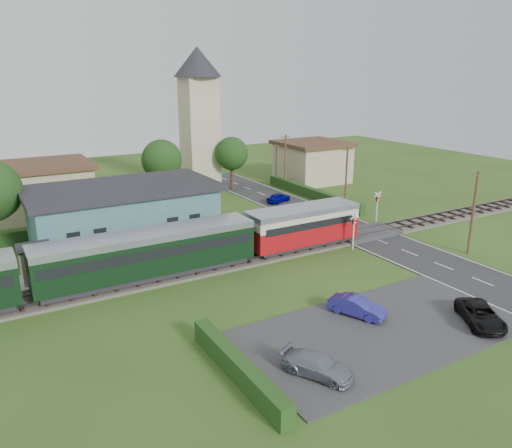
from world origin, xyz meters
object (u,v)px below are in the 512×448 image
station_building (124,214)px  crossing_signal_near (354,226)px  car_park_blue (357,306)px  car_park_dark (481,315)px  train (104,261)px  pedestrian_far (92,258)px  pedestrian_near (212,237)px  house_east (312,161)px  crossing_signal_far (377,203)px  car_on_road (279,198)px  car_park_silver (317,365)px  equipment_hut (36,263)px  church_tower (199,108)px  house_west (39,189)px

station_building → crossing_signal_near: (16.40, -11.40, -0.55)m
station_building → car_park_blue: bearing=-67.8°
station_building → car_park_dark: (14.24, -25.49, -2.04)m
train → pedestrian_far: size_ratio=22.31×
train → pedestrian_near: (9.77, 3.14, -0.85)m
station_building → pedestrian_near: size_ratio=9.13×
house_east → station_building: bearing=-156.6°
crossing_signal_far → car_park_dark: (-9.36, -18.89, -1.48)m
car_on_road → car_park_dark: (-5.31, -30.77, 0.05)m
house_east → car_park_silver: (-27.50, -37.83, -2.17)m
equipment_hut → crossing_signal_far: size_ratio=0.78×
church_tower → crossing_signal_far: size_ratio=5.37×
church_tower → crossing_signal_far: bearing=-70.0°
equipment_hut → station_building: station_building is taller
car_park_blue → car_park_silver: (-6.03, -3.93, -0.05)m
church_tower → car_park_dark: 43.57m
crossing_signal_far → car_park_silver: bearing=-139.2°
car_on_road → car_park_dark: bearing=150.8°
equipment_hut → house_west: house_west is taller
car_park_blue → pedestrian_near: size_ratio=2.05×
crossing_signal_near → car_park_silver: 19.38m
car_park_blue → pedestrian_near: (-2.77, 15.04, 0.65)m
equipment_hut → crossing_signal_far: 31.61m
train → pedestrian_near: train is taller
car_park_blue → car_park_dark: car_park_blue is taller
train → crossing_signal_far: bearing=5.0°
car_park_blue → pedestrian_far: pedestrian_far is taller
equipment_hut → church_tower: (23.00, 22.80, 8.48)m
car_park_silver → pedestrian_far: (-6.67, 18.79, 0.79)m
station_building → car_on_road: station_building is taller
station_building → equipment_hut: bearing=-144.1°
car_park_silver → pedestrian_near: size_ratio=2.14×
car_on_road → train: bearing=101.8°
car_park_dark → equipment_hut: bearing=170.0°
station_building → car_on_road: size_ratio=4.89×
equipment_hut → church_tower: bearing=44.7°
train → church_tower: bearing=53.8°
car_park_blue → car_park_silver: bearing=-171.5°
pedestrian_near → car_park_blue: bearing=108.5°
station_building → train: station_building is taller
equipment_hut → station_building: bearing=35.9°
house_west → car_park_dark: house_west is taller
car_park_silver → train: bearing=84.5°
house_west → pedestrian_far: bearing=-87.6°
car_park_blue → house_east: bearing=33.1°
crossing_signal_near → pedestrian_near: (-10.64, 5.54, -0.82)m
house_west → car_park_dark: bearing=-64.0°
station_building → car_park_dark: station_building is taller
crossing_signal_far → car_on_road: size_ratio=1.00×
car_park_blue → car_park_dark: (5.71, -4.60, -0.01)m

